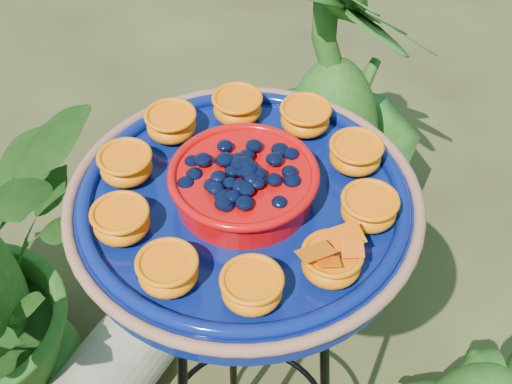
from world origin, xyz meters
TOP-DOWN VIEW (x-y plane):
  - tripod_stand at (0.01, -0.11)m, footprint 0.46×0.46m
  - feeder_dish at (0.01, -0.11)m, footprint 0.64×0.64m
  - driftwood_log at (0.01, 0.38)m, footprint 0.69×0.50m
  - shrub_back_right at (0.69, 0.50)m, footprint 0.66×0.66m

SIDE VIEW (x-z plane):
  - driftwood_log at x=0.01m, z-range 0.00..0.22m
  - shrub_back_right at x=0.69m, z-range 0.00..0.95m
  - tripod_stand at x=0.01m, z-range 0.11..1.09m
  - feeder_dish at x=0.01m, z-range 0.97..1.09m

